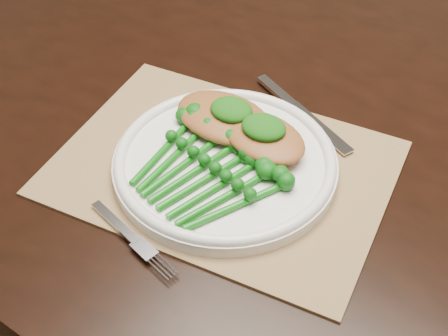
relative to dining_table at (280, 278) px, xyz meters
The scene contains 10 objects.
dining_table is the anchor object (origin of this frame).
placemat 0.40m from the dining_table, 107.32° to the right, with size 0.41×0.30×0.00m, color olive.
dinner_plate 0.41m from the dining_table, 105.16° to the right, with size 0.28×0.28×0.03m.
knife 0.38m from the dining_table, 128.43° to the left, with size 0.18×0.10×0.01m.
fork 0.48m from the dining_table, 102.16° to the right, with size 0.14×0.06×0.00m.
chicken_fillet_left 0.42m from the dining_table, 131.21° to the right, with size 0.14×0.09×0.03m, color #9B5C2D.
chicken_fillet_right 0.42m from the dining_table, 93.65° to the right, with size 0.12×0.08×0.02m, color #9B5C2D.
pesto_dollop_left 0.43m from the dining_table, 127.07° to the right, with size 0.06×0.05×0.02m, color #0C4309.
pesto_dollop_right 0.44m from the dining_table, 94.34° to the right, with size 0.06×0.05×0.02m, color #0C4309.
broccolini_bundle 0.44m from the dining_table, 104.85° to the right, with size 0.19×0.21×0.04m.
Camera 1 is at (0.20, -0.56, 1.31)m, focal length 50.00 mm.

